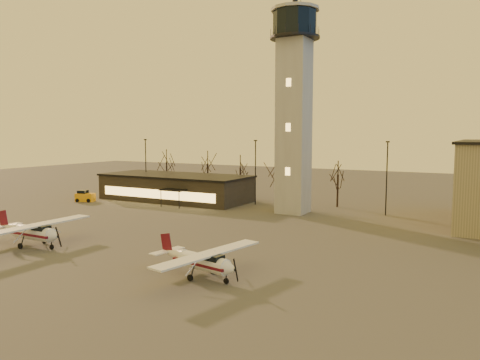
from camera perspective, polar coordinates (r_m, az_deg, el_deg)
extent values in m
plane|color=#3B3936|center=(41.31, -9.89, -10.13)|extent=(220.00, 220.00, 0.00)
cube|color=gray|center=(65.84, 6.57, 6.39)|extent=(4.00, 4.00, 24.00)
cylinder|color=black|center=(67.08, 6.70, 16.82)|extent=(6.80, 6.80, 0.30)
cylinder|color=black|center=(67.46, 6.72, 18.36)|extent=(6.00, 6.00, 3.40)
cylinder|color=gray|center=(67.90, 6.74, 19.93)|extent=(6.60, 6.60, 0.40)
cube|color=black|center=(79.07, -7.86, -1.00)|extent=(25.00, 10.00, 4.00)
cube|color=black|center=(78.84, -7.89, 0.55)|extent=(25.40, 10.40, 0.30)
cube|color=#FFC359|center=(75.18, -10.15, -1.69)|extent=(22.00, 0.08, 1.40)
cube|color=black|center=(71.85, -8.17, -1.20)|extent=(4.00, 2.00, 0.20)
cylinder|color=black|center=(85.30, -11.40, 1.46)|extent=(0.16, 0.16, 10.00)
cube|color=black|center=(85.08, -11.47, 4.85)|extent=(0.50, 0.25, 0.18)
cylinder|color=black|center=(73.08, 1.89, 0.86)|extent=(0.16, 0.16, 10.00)
cube|color=black|center=(72.82, 1.90, 4.82)|extent=(0.50, 0.25, 0.18)
cylinder|color=black|center=(66.49, 17.44, 0.11)|extent=(0.16, 0.16, 10.00)
cube|color=black|center=(66.21, 17.57, 4.46)|extent=(0.50, 0.25, 0.18)
cylinder|color=black|center=(90.13, -8.91, 0.37)|extent=(0.28, 0.28, 5.74)
cylinder|color=black|center=(81.38, 0.04, -0.31)|extent=(0.28, 0.28, 5.25)
cylinder|color=black|center=(73.78, 4.67, -0.60)|extent=(0.28, 0.28, 6.16)
cylinder|color=black|center=(72.57, 11.81, -1.29)|extent=(0.28, 0.28, 4.97)
cylinder|color=black|center=(87.15, -3.94, 0.20)|extent=(0.28, 0.28, 5.60)
cylinder|color=silver|center=(36.94, -4.40, -10.00)|extent=(4.70, 2.09, 1.28)
cone|color=silver|center=(35.22, -1.21, -10.77)|extent=(1.10, 1.36, 1.22)
cone|color=silver|center=(39.21, -7.99, -8.88)|extent=(2.53, 1.50, 1.09)
cube|color=black|center=(36.16, -3.26, -9.60)|extent=(1.64, 1.29, 0.69)
cube|color=#4F0B17|center=(37.08, -4.62, -10.02)|extent=(5.48, 2.27, 0.22)
cube|color=silver|center=(36.41, -3.84, -8.97)|extent=(3.43, 10.94, 0.14)
cube|color=silver|center=(39.83, -8.87, -8.51)|extent=(1.47, 3.36, 0.08)
cube|color=#4F0B17|center=(39.74, -8.98, -7.52)|extent=(1.36, 0.33, 1.67)
cylinder|color=silver|center=(50.95, -23.81, -5.93)|extent=(5.01, 1.43, 1.41)
cone|color=silver|center=(48.68, -21.71, -6.37)|extent=(0.98, 1.35, 1.35)
cone|color=silver|center=(53.88, -26.21, -5.24)|extent=(2.62, 1.21, 1.20)
cube|color=black|center=(50.01, -23.08, -5.54)|extent=(1.64, 1.15, 0.76)
cube|color=#550C1C|center=(51.13, -23.96, -5.95)|extent=(5.88, 1.48, 0.24)
cube|color=silver|center=(50.37, -23.47, -5.06)|extent=(1.68, 11.98, 0.15)
cube|color=silver|center=(54.66, -26.80, -5.00)|extent=(0.99, 3.59, 0.09)
cube|color=#550C1C|center=(54.62, -26.90, -4.20)|extent=(1.51, 0.09, 1.85)
cube|color=orange|center=(80.91, -18.35, -2.03)|extent=(3.28, 2.44, 1.37)
cube|color=black|center=(81.00, -18.61, -1.47)|extent=(1.74, 1.74, 0.78)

